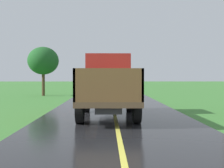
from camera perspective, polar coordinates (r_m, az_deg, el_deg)
banana_truck_near at (r=12.63m, az=-0.73°, el=-0.06°), size 2.38×5.82×2.80m
roadside_tree_near_left at (r=27.17m, az=-13.77°, el=4.57°), size 2.88×2.88×4.58m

